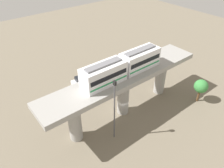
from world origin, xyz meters
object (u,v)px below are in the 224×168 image
train (123,66)px  parked_car_white (82,81)px  signal_post (114,109)px  tree_near_viaduct (201,86)px  parked_car_red (100,70)px

train → parked_car_white: train is taller
train → signal_post: (-3.40, 4.28, -3.49)m
parked_car_white → signal_post: (-14.67, 3.55, 4.87)m
parked_car_white → tree_near_viaduct: tree_near_viaduct is taller
parked_car_white → signal_post: signal_post is taller
parked_car_white → tree_near_viaduct: bearing=-135.3°
parked_car_red → tree_near_viaduct: tree_near_viaduct is taller
train → signal_post: size_ratio=1.33×
parked_car_red → tree_near_viaduct: 20.74m
train → tree_near_viaduct: size_ratio=3.03×
tree_near_viaduct → train: bearing=63.8°
tree_near_viaduct → signal_post: bearing=80.4°
tree_near_viaduct → signal_post: 17.50m
train → tree_near_viaduct: (-6.30, -12.82, -5.88)m
train → parked_car_white: bearing=3.7°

